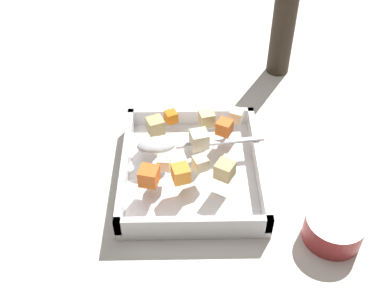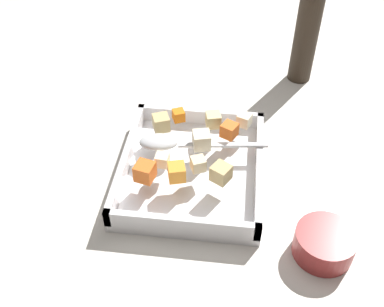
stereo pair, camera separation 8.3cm
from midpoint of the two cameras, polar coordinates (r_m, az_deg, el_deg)
name	(u,v)px [view 1 (the left image)]	position (r m, az deg, el deg)	size (l,w,h in m)	color
ground_plane	(192,169)	(0.89, -2.71, -2.08)	(4.00, 4.00, 0.00)	beige
baking_dish	(192,171)	(0.86, -2.76, -2.26)	(0.30, 0.26, 0.05)	silver
carrot_chunk_corner_se	(181,173)	(0.79, -4.40, -2.62)	(0.03, 0.03, 0.03)	orange
carrot_chunk_rim_edge	(171,117)	(0.92, -5.22, 4.43)	(0.02, 0.02, 0.02)	orange
carrot_chunk_near_left	(224,127)	(0.88, 1.34, 3.17)	(0.03, 0.03, 0.03)	orange
carrot_chunk_far_left	(149,176)	(0.79, -8.36, -2.92)	(0.03, 0.03, 0.03)	orange
potato_chunk_near_spoon	(237,116)	(0.91, 2.96, 4.59)	(0.02, 0.02, 0.02)	beige
potato_chunk_mid_left	(155,126)	(0.89, -7.23, 3.32)	(0.03, 0.03, 0.03)	tan
potato_chunk_under_handle	(164,163)	(0.82, -6.44, -1.28)	(0.02, 0.02, 0.02)	beige
potato_chunk_near_right	(225,170)	(0.80, 1.10, -2.20)	(0.03, 0.03, 0.03)	tan
potato_chunk_center	(200,163)	(0.81, -1.90, -1.35)	(0.02, 0.02, 0.02)	beige
potato_chunk_corner_sw	(207,118)	(0.90, -0.83, 4.28)	(0.03, 0.03, 0.03)	#E0CC89
parsnip_chunk_back_center	(199,139)	(0.85, -1.90, 1.65)	(0.03, 0.03, 0.03)	beige
serving_spoon	(164,145)	(0.86, -6.30, 0.95)	(0.06, 0.24, 0.02)	silver
pepper_mill	(283,27)	(1.11, 9.07, 15.12)	(0.05, 0.05, 0.25)	#2D2319
small_prep_bowl	(333,229)	(0.79, 14.22, -9.16)	(0.10, 0.10, 0.05)	maroon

